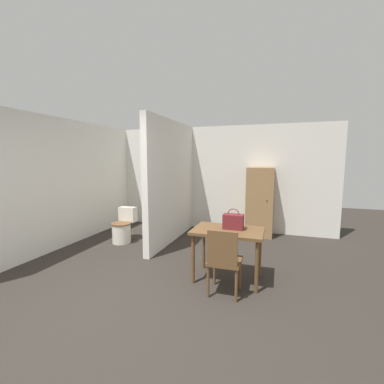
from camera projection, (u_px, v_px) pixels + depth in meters
ground_plane at (121, 316)px, 2.81m from camera, size 16.00×16.00×0.00m
wall_back at (211, 178)px, 6.35m from camera, size 5.75×0.12×2.50m
wall_left at (72, 182)px, 5.25m from camera, size 0.12×4.87×2.50m
partition_wall at (172, 182)px, 5.37m from camera, size 0.12×2.33×2.50m
dining_table at (228, 236)px, 3.62m from camera, size 0.98×0.65×0.73m
wooden_chair at (224, 259)px, 3.19m from camera, size 0.41×0.41×0.87m
toilet at (123, 228)px, 5.35m from camera, size 0.40×0.55×0.70m
handbag at (233, 221)px, 3.62m from camera, size 0.28×0.16×0.29m
wooden_cabinet at (260, 202)px, 5.73m from camera, size 0.58×0.50×1.54m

